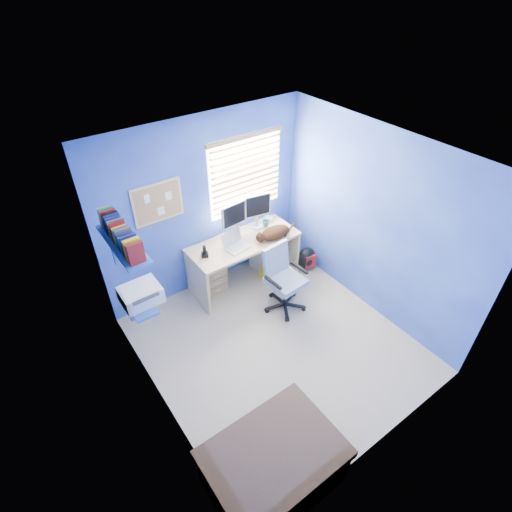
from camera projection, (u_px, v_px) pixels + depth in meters
floor at (276, 344)px, 5.08m from camera, size 3.00×3.20×0.00m
ceiling at (285, 161)px, 3.55m from camera, size 3.00×3.20×0.00m
wall_back at (206, 207)px, 5.34m from camera, size 3.00×0.01×2.50m
wall_front at (401, 369)px, 3.29m from camera, size 3.00×0.01×2.50m
wall_left at (150, 330)px, 3.62m from camera, size 0.01×3.20×2.50m
wall_right at (373, 224)px, 5.01m from camera, size 0.01×3.20×2.50m
desk at (244, 261)px, 5.83m from camera, size 1.59×0.65×0.74m
laptop at (237, 241)px, 5.40m from camera, size 0.37×0.31×0.22m
monitor_left at (233, 220)px, 5.52m from camera, size 0.41×0.15×0.54m
monitor_right at (257, 211)px, 5.72m from camera, size 0.42×0.19×0.54m
phone at (204, 251)px, 5.28m from camera, size 0.13×0.14×0.17m
mug at (266, 224)px, 5.86m from camera, size 0.10×0.09×0.10m
cd_spindle at (269, 219)px, 5.99m from camera, size 0.13×0.13×0.07m
cat at (275, 233)px, 5.61m from camera, size 0.48×0.27×0.17m
tower_pc at (264, 258)px, 6.12m from camera, size 0.27×0.47×0.45m
drawer_boxes at (212, 278)px, 5.79m from camera, size 0.35×0.28×0.41m
yellow_book at (264, 274)px, 5.99m from camera, size 0.03×0.17×0.24m
backpack at (306, 259)px, 6.17m from camera, size 0.36×0.30×0.38m
bed_corner at (273, 466)px, 3.62m from camera, size 1.14×0.81×0.55m
office_chair at (283, 286)px, 5.43m from camera, size 0.59×0.59×0.94m
window_blinds at (246, 175)px, 5.43m from camera, size 1.15×0.05×1.10m
corkboard at (158, 203)px, 4.84m from camera, size 0.64×0.02×0.52m
wall_shelves at (130, 266)px, 4.06m from camera, size 0.42×0.90×1.05m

